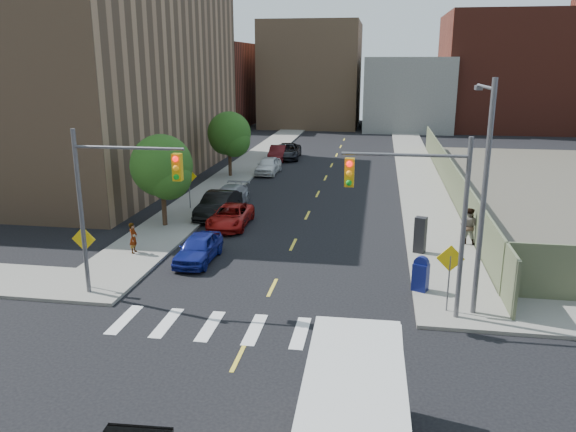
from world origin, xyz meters
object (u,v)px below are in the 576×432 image
(cargo_van, at_px, (353,421))
(mailbox, at_px, (421,274))
(parked_car_black, at_px, (218,205))
(pedestrian_west, at_px, (133,238))
(pedestrian_east, at_px, (469,226))
(parked_car_red, at_px, (230,216))
(payphone, at_px, (420,235))
(parked_car_blue, at_px, (198,248))
(parked_car_maroon, at_px, (278,153))
(parked_car_silver, at_px, (229,197))
(parked_car_white, at_px, (268,166))
(parked_car_grey, at_px, (287,151))

(cargo_van, xyz_separation_m, mailbox, (2.29, 11.26, -0.55))
(parked_car_black, height_order, pedestrian_west, pedestrian_west)
(cargo_van, relative_size, pedestrian_east, 3.09)
(parked_car_black, bearing_deg, parked_car_red, -52.30)
(pedestrian_east, bearing_deg, payphone, 51.11)
(parked_car_blue, xyz_separation_m, parked_car_maroon, (-1.30, 29.14, 0.03))
(parked_car_silver, height_order, parked_car_maroon, parked_car_maroon)
(payphone, distance_m, pedestrian_east, 3.23)
(parked_car_red, bearing_deg, parked_car_white, 92.23)
(mailbox, bearing_deg, parked_car_blue, -168.71)
(parked_car_blue, relative_size, payphone, 2.18)
(parked_car_grey, bearing_deg, parked_car_blue, -91.86)
(parked_car_black, bearing_deg, parked_car_grey, 92.10)
(payphone, relative_size, pedestrian_east, 0.95)
(parked_car_grey, height_order, pedestrian_west, pedestrian_west)
(parked_car_black, distance_m, pedestrian_west, 8.01)
(parked_car_blue, relative_size, parked_car_grey, 0.74)
(cargo_van, distance_m, mailbox, 11.51)
(parked_car_silver, height_order, mailbox, mailbox)
(parked_car_red, bearing_deg, parked_car_black, 122.73)
(parked_car_white, height_order, parked_car_maroon, parked_car_white)
(parked_car_black, bearing_deg, parked_car_white, 92.39)
(payphone, bearing_deg, parked_car_white, 142.05)
(parked_car_silver, distance_m, pedestrian_west, 10.58)
(parked_car_white, height_order, payphone, payphone)
(parked_car_grey, bearing_deg, mailbox, -74.15)
(cargo_van, height_order, pedestrian_east, cargo_van)
(parked_car_blue, xyz_separation_m, pedestrian_east, (13.40, 4.56, 0.44))
(parked_car_blue, relative_size, pedestrian_east, 2.07)
(pedestrian_east, bearing_deg, pedestrian_west, 29.40)
(parked_car_grey, relative_size, payphone, 2.95)
(mailbox, distance_m, pedestrian_west, 14.25)
(parked_car_black, bearing_deg, payphone, -19.82)
(parked_car_black, xyz_separation_m, mailbox, (11.80, -10.33, 0.10))
(parked_car_blue, distance_m, parked_car_black, 8.12)
(mailbox, distance_m, pedestrian_east, 7.47)
(parked_car_black, xyz_separation_m, pedestrian_east, (14.70, -3.45, 0.33))
(mailbox, xyz_separation_m, payphone, (0.28, 4.99, 0.19))
(parked_car_grey, distance_m, pedestrian_east, 29.23)
(parked_car_silver, distance_m, parked_car_grey, 19.59)
(parked_car_blue, distance_m, parked_car_maroon, 29.17)
(parked_car_silver, bearing_deg, payphone, -30.36)
(mailbox, bearing_deg, pedestrian_east, 90.89)
(parked_car_blue, bearing_deg, pedestrian_west, 175.69)
(parked_car_red, xyz_separation_m, mailbox, (10.50, -8.38, 0.24))
(mailbox, height_order, payphone, payphone)
(parked_car_blue, relative_size, parked_car_red, 0.87)
(parked_car_white, relative_size, cargo_van, 0.72)
(mailbox, bearing_deg, parked_car_black, 162.54)
(parked_car_red, height_order, payphone, payphone)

